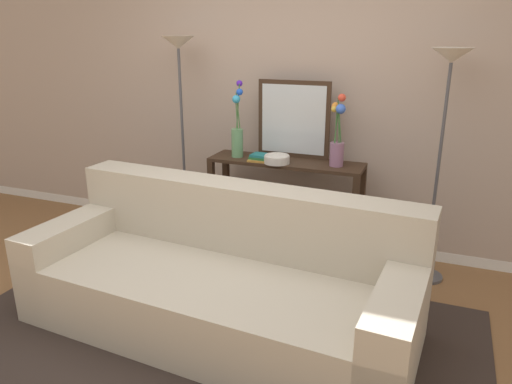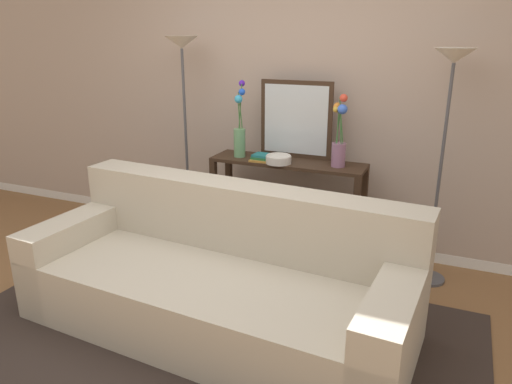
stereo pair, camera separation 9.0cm
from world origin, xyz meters
name	(u,v)px [view 1 (the left image)]	position (x,y,z in m)	size (l,w,h in m)	color
ground_plane	(185,358)	(0.00, 0.00, -0.01)	(16.00, 16.00, 0.02)	brown
back_wall	(290,90)	(0.00, 1.96, 1.36)	(12.00, 0.15, 2.72)	white
area_rug	(211,337)	(0.06, 0.23, 0.01)	(3.30, 1.91, 0.01)	#332823
couch	(221,282)	(0.06, 0.40, 0.31)	(2.53, 1.15, 0.88)	#BCB29E
console_table	(285,191)	(0.10, 1.56, 0.57)	(1.27, 0.34, 0.84)	#382619
floor_lamp_left	(180,83)	(-0.86, 1.57, 1.42)	(0.28, 0.28, 1.80)	#4C4C51
floor_lamp_right	(446,103)	(1.27, 1.57, 1.37)	(0.28, 0.28, 1.74)	#4C4C51
wall_mirror	(293,119)	(0.11, 1.70, 1.15)	(0.61, 0.02, 0.63)	#382619
vase_tall_flowers	(237,133)	(-0.32, 1.53, 1.04)	(0.11, 0.12, 0.63)	#669E6B
vase_short_flowers	(337,139)	(0.52, 1.55, 1.05)	(0.12, 0.12, 0.56)	gray
fruit_bowl	(277,159)	(0.06, 1.46, 0.87)	(0.21, 0.21, 0.07)	silver
book_stack	(262,158)	(-0.07, 1.49, 0.86)	(0.23, 0.17, 0.05)	#B77F33
book_row_under_console	(246,241)	(-0.26, 1.56, 0.06)	(0.32, 0.18, 0.13)	slate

